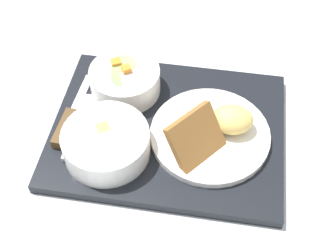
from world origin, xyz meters
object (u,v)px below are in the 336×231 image
at_px(spoon, 83,112).
at_px(plate_main, 213,133).
at_px(bowl_salad, 125,79).
at_px(bowl_soup, 106,142).
at_px(knife, 67,123).

bearing_deg(spoon, plate_main, -92.07).
bearing_deg(bowl_salad, plate_main, -18.99).
xyz_separation_m(plate_main, spoon, (-0.23, -0.02, -0.01)).
bearing_deg(bowl_salad, bowl_soup, -81.47).
height_order(bowl_salad, bowl_soup, bowl_salad).
bearing_deg(plate_main, knife, -168.91).
relative_size(bowl_salad, knife, 0.73).
xyz_separation_m(bowl_soup, knife, (-0.09, 0.03, -0.02)).
bearing_deg(plate_main, bowl_salad, 161.01).
distance_m(bowl_salad, plate_main, 0.19).
bearing_deg(plate_main, spoon, -175.89).
relative_size(plate_main, spoon, 1.37).
bearing_deg(bowl_soup, plate_main, 26.40).
relative_size(bowl_soup, plate_main, 0.70).
xyz_separation_m(knife, spoon, (0.02, 0.03, -0.00)).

